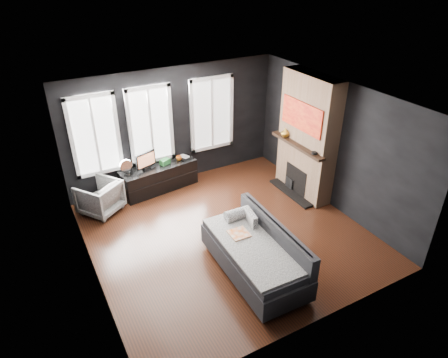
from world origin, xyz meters
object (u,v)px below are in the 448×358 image
armchair (99,196)px  media_console (159,177)px  mantel_vase (285,133)px  mug (179,158)px  book (181,154)px  sofa (254,252)px  monitor (146,160)px

armchair → media_console: 1.44m
armchair → mantel_vase: size_ratio=3.83×
mug → book: (0.09, 0.07, 0.05)m
armchair → mug: size_ratio=5.76×
armchair → sofa: bearing=85.3°
media_console → mug: bearing=-4.2°
media_console → mug: (0.53, 0.03, 0.37)m
monitor → book: monitor is taller
mug → mantel_vase: mantel_vase is taller
mug → mantel_vase: bearing=-30.7°
sofa → armchair: (-1.81, 3.12, -0.08)m
mug → media_console: bearing=-176.6°
book → mantel_vase: mantel_vase is taller
armchair → monitor: (1.13, 0.26, 0.45)m
book → mantel_vase: 2.43m
armchair → media_console: armchair is taller
monitor → book: bearing=-10.9°
mug → armchair: bearing=-170.6°
monitor → armchair: bearing=174.0°
sofa → book: size_ratio=9.28×
monitor → mantel_vase: bearing=-41.0°
book → monitor: bearing=-171.9°
monitor → sofa: bearing=-97.6°
book → media_console: bearing=-170.9°
media_console → monitor: monitor is taller
media_console → mantel_vase: mantel_vase is taller
armchair → book: 2.10m
armchair → monitor: 1.25m
media_console → monitor: bearing=178.2°
sofa → armchair: bearing=121.6°
sofa → media_console: sofa is taller
sofa → armchair: size_ratio=2.79×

